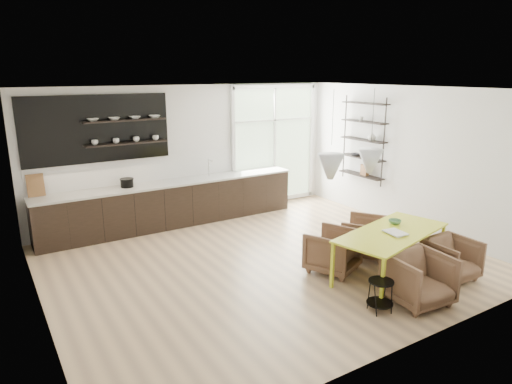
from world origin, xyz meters
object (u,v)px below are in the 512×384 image
(dining_table, at_px, (392,235))
(armchair_front_left, at_px, (419,279))
(armchair_back_right, at_px, (366,237))
(armchair_back_left, at_px, (333,251))
(wire_stool, at_px, (381,292))
(armchair_front_right, at_px, (451,259))

(dining_table, bearing_deg, armchair_front_left, -125.84)
(dining_table, height_order, armchair_back_right, dining_table)
(armchair_back_left, height_order, armchair_front_left, armchair_front_left)
(armchair_back_left, distance_m, wire_stool, 1.39)
(armchair_back_left, xyz_separation_m, armchair_front_left, (0.31, -1.46, 0.02))
(armchair_back_right, distance_m, wire_stool, 1.98)
(armchair_back_right, xyz_separation_m, armchair_front_left, (-0.62, -1.63, 0.01))
(armchair_back_left, distance_m, armchair_front_right, 1.84)
(armchair_front_left, distance_m, armchair_front_right, 1.11)
(armchair_back_right, relative_size, armchair_front_left, 0.96)
(armchair_back_left, distance_m, armchair_front_left, 1.49)
(dining_table, height_order, armchair_back_left, dining_table)
(armchair_back_right, bearing_deg, armchair_front_right, 74.74)
(dining_table, xyz_separation_m, armchair_front_right, (0.75, -0.57, -0.37))
(armchair_front_left, height_order, armchair_front_right, armchair_front_left)
(armchair_back_left, height_order, wire_stool, armchair_back_left)
(armchair_back_left, relative_size, armchair_front_left, 0.96)
(dining_table, height_order, armchair_front_left, dining_table)
(wire_stool, bearing_deg, armchair_front_right, 4.87)
(wire_stool, bearing_deg, dining_table, 36.53)
(armchair_back_right, xyz_separation_m, armchair_front_right, (0.47, -1.38, -0.02))
(dining_table, distance_m, wire_stool, 1.27)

